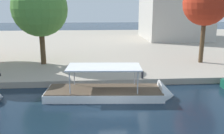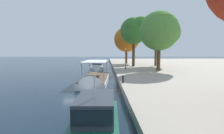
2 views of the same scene
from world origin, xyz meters
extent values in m
plane|color=#142333|center=(0.00, 0.00, 0.00)|extent=(220.00, 220.00, 0.00)
cube|color=#A39989|center=(0.00, 33.70, 0.34)|extent=(120.00, 55.00, 0.69)
cube|color=white|center=(-0.66, 3.11, 0.12)|extent=(11.03, 4.05, 1.20)
cone|color=white|center=(5.25, 2.73, 0.12)|extent=(1.59, 3.12, 3.03)
cube|color=brown|center=(-0.66, 3.11, 0.76)|extent=(10.80, 3.87, 0.08)
cylinder|color=#B2B2B7|center=(2.40, 4.26, 1.83)|extent=(0.10, 0.10, 2.05)
cylinder|color=#B2B2B7|center=(2.23, 1.57, 1.83)|extent=(0.10, 0.10, 2.05)
cylinder|color=#B2B2B7|center=(-3.55, 4.64, 1.83)|extent=(0.10, 0.10, 2.05)
cylinder|color=#B2B2B7|center=(-3.72, 1.95, 1.83)|extent=(0.10, 0.10, 2.05)
cube|color=silver|center=(-0.66, 3.11, 2.92)|extent=(6.90, 3.52, 0.12)
cylinder|color=#2D2D33|center=(3.64, 6.52, 1.00)|extent=(0.25, 0.25, 0.63)
sphere|color=#2D2D33|center=(3.64, 6.52, 1.39)|extent=(0.28, 0.28, 0.28)
cylinder|color=black|center=(-12.24, 8.58, 0.84)|extent=(0.26, 0.26, 0.30)
cylinder|color=#4C3823|center=(13.28, 13.58, 3.60)|extent=(0.59, 0.59, 5.82)
sphere|color=#B22D19|center=(13.28, 13.58, 8.76)|extent=(6.00, 6.00, 6.00)
sphere|color=#B22D19|center=(13.17, 14.23, 8.08)|extent=(4.00, 4.00, 4.00)
sphere|color=#B22D19|center=(13.26, 12.33, 8.19)|extent=(3.17, 3.17, 3.17)
cylinder|color=#4C3823|center=(-8.48, 14.27, 3.00)|extent=(0.69, 0.69, 4.63)
sphere|color=#4C8438|center=(-8.48, 14.27, 8.01)|extent=(7.20, 7.20, 7.20)
sphere|color=#4C8438|center=(-7.90, 13.30, 8.28)|extent=(4.43, 4.43, 4.43)
sphere|color=#4C8438|center=(-8.74, 15.90, 7.79)|extent=(4.72, 4.72, 4.72)
camera|label=1|loc=(-1.47, -18.18, 8.35)|focal=38.42mm
camera|label=2|loc=(23.71, 4.53, 4.35)|focal=28.23mm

